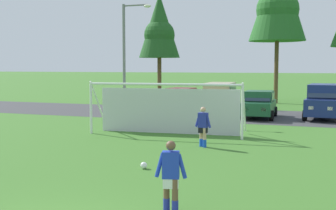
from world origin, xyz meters
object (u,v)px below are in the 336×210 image
Objects in this scene: soccer_ball at (144,165)px; player_striker_near at (171,177)px; parked_car_slot_center at (324,101)px; street_lamp at (127,60)px; parked_car_slot_far_left at (181,100)px; parked_car_slot_center_left at (259,104)px; parked_car_slot_left at (220,98)px; soccer_goal at (167,107)px; player_defender_far at (203,127)px.

player_striker_near is (2.23, -3.68, 0.71)m from soccer_ball.
parked_car_slot_center is 0.66× the size of street_lamp.
soccer_ball is 17.69m from parked_car_slot_far_left.
player_striker_near is 20.08m from parked_car_slot_center.
parked_car_slot_center_left is 8.85m from street_lamp.
parked_car_slot_left is at bearing 100.21° from player_striker_near.
soccer_ball is at bearing -62.49° from street_lamp.
parked_car_slot_left is (-1.39, 16.45, 1.00)m from soccer_ball.
soccer_goal reaches higher than parked_car_slot_left.
player_defender_far is (2.54, -2.74, -0.47)m from soccer_goal.
parked_car_slot_left reaches higher than player_defender_far.
parked_car_slot_center is (4.56, 11.82, 0.29)m from player_defender_far.
street_lamp is (-4.97, -4.22, 2.58)m from parked_car_slot_left.
soccer_goal is at bearing 110.39° from player_striker_near.
player_striker_near is at bearing -69.61° from soccer_goal.
parked_car_slot_far_left is at bearing 174.43° from parked_car_slot_center.
parked_car_slot_left is 1.10× the size of parked_car_slot_center_left.
soccer_goal is 11.49m from player_striker_near.
parked_car_slot_left is (0.38, 9.37, -0.18)m from soccer_goal.
player_striker_near and player_defender_far have the same top height.
parked_car_slot_left is at bearing 100.11° from player_defender_far.
soccer_goal is at bearing 104.06° from soccer_ball.
soccer_ball is 4.46m from player_defender_far.
parked_car_slot_left is 7.01m from street_lamp.
player_striker_near is 0.35× the size of parked_car_slot_left.
parked_car_slot_center reaches higher than player_striker_near.
parked_car_slot_center is (3.09, 19.84, 0.29)m from player_striker_near.
parked_car_slot_far_left is 6.17m from parked_car_slot_center_left.
parked_car_slot_far_left is (-5.19, 12.77, 0.05)m from player_defender_far.
soccer_goal is at bearing -111.59° from parked_car_slot_center_left.
soccer_ball is 7.39m from soccer_goal.
parked_car_slot_center_left is (-0.77, 18.93, 0.05)m from player_striker_near.
soccer_ball is 4.36m from player_striker_near.
parked_car_slot_far_left is at bearing 112.11° from player_defender_far.
parked_car_slot_center_left is at bearing 92.34° from player_striker_near.
parked_car_slot_far_left is 1.02× the size of parked_car_slot_center_left.
parked_car_slot_center is at bearing 52.01° from soccer_goal.
player_striker_near is 21.83m from parked_car_slot_far_left.
parked_car_slot_center is at bearing 18.59° from street_lamp.
street_lamp reaches higher than parked_car_slot_far_left.
street_lamp reaches higher than parked_car_slot_center.
parked_car_slot_center is (3.86, 0.91, 0.24)m from parked_car_slot_center_left.
soccer_ball is at bearing -85.15° from parked_car_slot_left.
soccer_goal is 4.61× the size of player_striker_near.
soccer_ball is 14.24m from street_lamp.
parked_car_slot_far_left is at bearing 107.75° from player_striker_near.
street_lamp is at bearing 118.38° from player_striker_near.
parked_car_slot_center_left is at bearing -166.67° from parked_car_slot_center.
parked_car_slot_left reaches higher than player_striker_near.
soccer_goal reaches higher than parked_car_slot_center_left.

